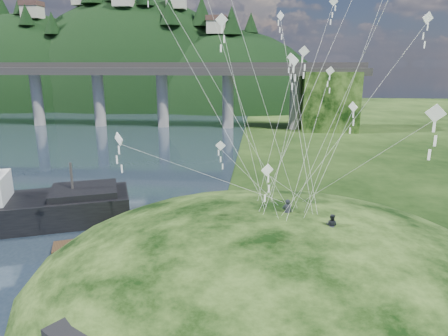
{
  "coord_description": "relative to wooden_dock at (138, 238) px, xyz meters",
  "views": [
    {
      "loc": [
        6.7,
        -23.27,
        14.7
      ],
      "look_at": [
        4.0,
        6.0,
        7.0
      ],
      "focal_mm": 32.0,
      "sensor_mm": 36.0,
      "label": 1
    }
  ],
  "objects": [
    {
      "name": "ground",
      "position": [
        3.41,
        -7.11,
        -0.42
      ],
      "size": [
        320.0,
        320.0,
        0.0
      ],
      "primitive_type": "plane",
      "color": "black",
      "rests_on": "ground"
    },
    {
      "name": "grass_hill",
      "position": [
        11.41,
        -5.11,
        -1.92
      ],
      "size": [
        36.0,
        32.0,
        13.0
      ],
      "color": "black",
      "rests_on": "ground"
    },
    {
      "name": "bridge",
      "position": [
        -23.05,
        62.95,
        9.28
      ],
      "size": [
        160.0,
        11.0,
        15.0
      ],
      "color": "#2D2B2B",
      "rests_on": "ground"
    },
    {
      "name": "far_ridge",
      "position": [
        -40.17,
        115.06,
        -7.86
      ],
      "size": [
        153.0,
        70.0,
        94.5
      ],
      "color": "black",
      "rests_on": "ground"
    },
    {
      "name": "wooden_dock",
      "position": [
        0.0,
        0.0,
        0.0
      ],
      "size": [
        13.18,
        7.3,
        0.96
      ],
      "color": "#322214",
      "rests_on": "ground"
    },
    {
      "name": "kite_flyers",
      "position": [
        13.49,
        -5.75,
        5.32
      ],
      "size": [
        3.47,
        2.42,
        1.95
      ],
      "color": "#23262E",
      "rests_on": "ground"
    },
    {
      "name": "kite_swarm",
      "position": [
        11.49,
        -4.01,
        16.55
      ],
      "size": [
        19.63,
        16.92,
        20.08
      ],
      "color": "white",
      "rests_on": "ground"
    }
  ]
}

